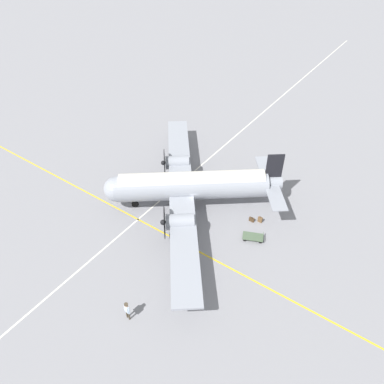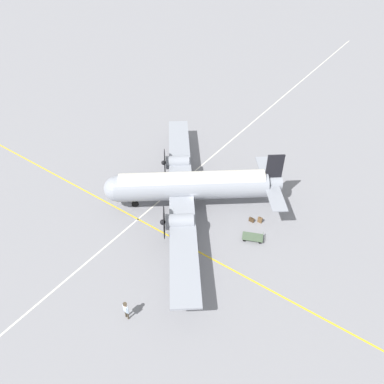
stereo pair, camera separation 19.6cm
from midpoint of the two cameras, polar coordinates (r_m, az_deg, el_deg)
name	(u,v)px [view 1 (the left image)]	position (r m, az deg, el deg)	size (l,w,h in m)	color
ground_plane	(192,205)	(37.82, -0.15, -1.94)	(300.00, 300.00, 0.00)	gray
apron_line_eastwest	(163,232)	(35.12, -4.65, -6.16)	(120.00, 0.16, 0.01)	gold
apron_line_northsouth	(168,194)	(39.23, -3.78, -0.24)	(0.16, 120.00, 0.01)	silver
airliner_main	(188,185)	(36.19, -0.83, 1.01)	(19.21, 22.35, 5.78)	#9399A3
crew_foreground	(127,309)	(28.98, -10.09, -17.20)	(0.61, 0.34, 1.81)	#473D2D
suitcase_near_door	(252,220)	(36.35, 8.92, -4.17)	(0.51, 0.18, 0.48)	#47331E
suitcase_upright_spare	(260,220)	(36.36, 10.19, -4.16)	(0.42, 0.18, 0.65)	brown
baggage_cart	(253,237)	(34.69, 9.14, -6.75)	(2.13, 1.71, 0.56)	#4C6047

